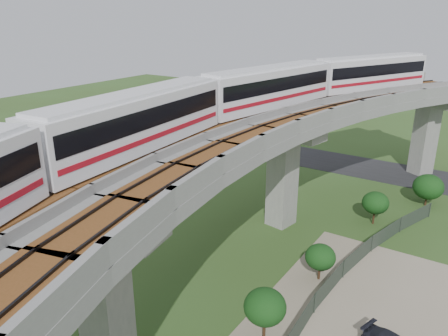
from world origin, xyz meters
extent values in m
plane|color=#354E1F|center=(0.00, 0.00, 0.00)|extent=(160.00, 160.00, 0.00)
cube|color=#232326|center=(0.00, 30.00, 0.01)|extent=(60.00, 8.00, 0.03)
cube|color=#99968E|center=(9.12, 31.80, 4.20)|extent=(2.86, 2.93, 8.40)
cube|color=#99968E|center=(9.12, 31.80, 9.00)|extent=(7.21, 5.74, 1.20)
cube|color=#99968E|center=(0.91, 10.42, 4.20)|extent=(2.35, 2.51, 8.40)
cube|color=#99968E|center=(0.91, 10.42, 9.00)|extent=(7.31, 3.58, 1.20)
cube|color=#99968E|center=(0.91, -10.42, 4.20)|extent=(2.35, 2.51, 8.40)
cube|color=#99968E|center=(0.91, -10.42, 9.00)|extent=(7.31, 3.58, 1.20)
cube|color=gray|center=(6.19, 26.54, 10.00)|extent=(16.42, 20.91, 0.80)
cube|color=gray|center=(2.33, 28.44, 10.90)|extent=(8.66, 17.08, 1.00)
cube|color=gray|center=(10.04, 24.64, 10.90)|extent=(8.66, 17.08, 1.00)
cube|color=brown|center=(4.21, 27.51, 10.46)|extent=(10.68, 18.08, 0.12)
cube|color=black|center=(4.21, 27.51, 10.58)|extent=(9.69, 17.59, 0.12)
cube|color=brown|center=(8.16, 25.56, 10.46)|extent=(10.68, 18.08, 0.12)
cube|color=black|center=(8.16, 25.56, 10.58)|extent=(9.69, 17.59, 0.12)
cube|color=gray|center=(0.70, 9.13, 10.00)|extent=(11.77, 20.03, 0.80)
cube|color=gray|center=(-3.55, 9.78, 10.90)|extent=(3.22, 18.71, 1.00)
cube|color=gray|center=(4.95, 8.47, 10.90)|extent=(3.22, 18.71, 1.00)
cube|color=brown|center=(-1.48, 9.46, 10.46)|extent=(5.44, 19.05, 0.12)
cube|color=black|center=(-1.48, 9.46, 10.58)|extent=(4.35, 18.88, 0.12)
cube|color=brown|center=(2.87, 8.79, 10.46)|extent=(5.44, 19.05, 0.12)
cube|color=black|center=(2.87, 8.79, 10.58)|extent=(4.35, 18.88, 0.12)
cube|color=gray|center=(0.70, -9.13, 10.00)|extent=(11.77, 20.03, 0.80)
cube|color=gray|center=(-3.55, -9.78, 10.90)|extent=(3.22, 18.71, 1.00)
cube|color=gray|center=(4.95, -8.47, 10.90)|extent=(3.22, 18.71, 1.00)
cube|color=brown|center=(-1.48, -9.46, 10.46)|extent=(5.44, 19.05, 0.12)
cube|color=black|center=(-1.48, -9.46, 10.58)|extent=(4.35, 18.88, 0.12)
cube|color=brown|center=(2.87, -8.79, 10.46)|extent=(5.44, 19.05, 0.12)
cube|color=black|center=(2.87, -8.79, 10.58)|extent=(4.35, 18.88, 0.12)
cube|color=white|center=(-2.05, -4.33, 12.24)|extent=(3.74, 15.15, 3.20)
cube|color=white|center=(-2.05, -4.33, 13.94)|extent=(3.15, 14.37, 0.22)
cube|color=black|center=(-2.05, -4.33, 12.69)|extent=(3.75, 14.56, 1.15)
cube|color=#AB111F|center=(-2.05, -4.33, 11.49)|extent=(3.75, 14.56, 0.30)
cube|color=black|center=(-2.05, -4.33, 10.78)|extent=(2.78, 12.85, 0.28)
cube|color=white|center=(-1.18, 11.21, 12.24)|extent=(5.36, 15.24, 3.20)
cube|color=white|center=(-1.18, 11.21, 13.94)|extent=(4.69, 14.41, 0.22)
cube|color=black|center=(-1.18, 11.21, 12.69)|extent=(5.31, 14.66, 1.15)
cube|color=#AB111F|center=(-1.18, 11.21, 11.49)|extent=(5.31, 14.66, 0.30)
cube|color=black|center=(-1.18, 11.21, 10.78)|extent=(4.17, 12.88, 0.28)
cube|color=white|center=(3.51, 26.04, 12.24)|extent=(8.73, 14.75, 3.20)
cube|color=white|center=(3.51, 26.04, 13.94)|extent=(7.93, 13.85, 0.22)
cube|color=black|center=(3.51, 26.04, 12.69)|extent=(8.54, 14.23, 1.15)
cube|color=#AB111F|center=(3.51, 26.04, 11.49)|extent=(8.54, 14.23, 0.30)
cube|color=black|center=(3.51, 26.04, 10.78)|extent=(7.06, 12.37, 0.28)
cylinder|color=#2D382D|center=(12.25, 19.29, 0.75)|extent=(0.08, 0.08, 1.50)
cube|color=#2D382D|center=(11.38, 16.98, 0.75)|extent=(1.69, 4.77, 1.40)
cylinder|color=#2D382D|center=(10.62, 14.63, 0.75)|extent=(0.08, 0.08, 1.50)
cube|color=#2D382D|center=(9.98, 12.24, 0.75)|extent=(1.23, 4.91, 1.40)
cylinder|color=#2D382D|center=(9.45, 9.83, 0.75)|extent=(0.08, 0.08, 1.50)
cube|color=#2D382D|center=(9.03, 7.39, 0.75)|extent=(0.75, 4.99, 1.40)
cylinder|color=#2D382D|center=(8.74, 4.94, 0.75)|extent=(0.08, 0.08, 1.50)
cube|color=#2D382D|center=(8.56, 2.47, 0.75)|extent=(0.27, 5.04, 1.40)
cylinder|color=#2D382D|center=(8.50, 0.00, 0.75)|extent=(0.08, 0.08, 1.50)
cube|color=#2D382D|center=(8.56, -2.47, 0.75)|extent=(0.27, 5.04, 1.40)
cylinder|color=#382314|center=(11.46, 22.00, 0.57)|extent=(0.18, 0.18, 1.14)
ellipsoid|color=#123812|center=(11.46, 22.00, 2.02)|extent=(2.95, 2.95, 2.51)
cylinder|color=#382314|center=(8.15, 15.00, 0.70)|extent=(0.18, 0.18, 1.39)
ellipsoid|color=#123812|center=(8.15, 15.00, 2.11)|extent=(2.40, 2.40, 2.04)
cylinder|color=#382314|center=(7.29, 3.78, 0.61)|extent=(0.18, 0.18, 1.21)
ellipsoid|color=#123812|center=(7.29, 3.78, 1.87)|extent=(2.20, 2.20, 1.87)
cylinder|color=#382314|center=(6.97, -4.08, 0.86)|extent=(0.18, 0.18, 1.72)
ellipsoid|color=#123812|center=(6.97, -4.08, 2.47)|extent=(2.50, 2.50, 2.12)
camera|label=1|loc=(16.46, -22.91, 18.51)|focal=35.00mm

